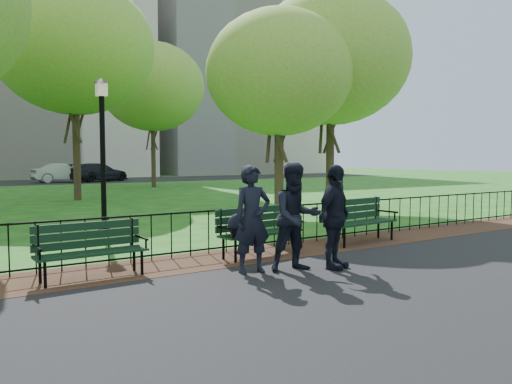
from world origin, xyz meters
TOP-DOWN VIEW (x-y plane):
  - ground at (0.00, 0.00)m, footprint 120.00×120.00m
  - asphalt_path at (0.00, -3.40)m, footprint 60.00×9.20m
  - dirt_strip at (0.00, 1.50)m, footprint 60.00×1.60m
  - far_street at (0.00, 35.00)m, footprint 70.00×9.00m
  - iron_fence at (0.00, 2.00)m, footprint 24.06×0.06m
  - apartment_mid at (2.00, 48.00)m, footprint 24.00×15.00m
  - apartment_east at (26.00, 48.00)m, footprint 20.00×15.00m
  - park_bench_main at (-0.06, 1.29)m, footprint 1.90×0.81m
  - park_bench_left_a at (-3.10, 1.28)m, footprint 1.75×0.59m
  - park_bench_right_a at (2.91, 1.39)m, footprint 1.96×0.78m
  - lamppost at (-1.65, 5.57)m, footprint 0.35×0.35m
  - tree_near_e at (4.55, 6.78)m, footprint 4.88×4.88m
  - tree_mid_e at (7.23, 7.26)m, footprint 5.76×5.76m
  - tree_far_c at (0.33, 16.58)m, footprint 7.08×7.08m
  - tree_far_e at (6.85, 23.93)m, footprint 6.66×6.66m
  - person_left at (-0.72, 0.19)m, footprint 0.71×0.51m
  - person_mid at (-0.01, -0.09)m, footprint 0.98×0.64m
  - person_right at (0.64, -0.33)m, footprint 1.15×0.83m
  - sedan_silver at (3.27, 33.62)m, footprint 4.58×1.93m
  - sedan_dark at (5.98, 33.59)m, footprint 5.44×3.85m

SIDE VIEW (x-z plane):
  - ground at x=0.00m, z-range 0.00..0.00m
  - asphalt_path at x=0.00m, z-range 0.00..0.01m
  - far_street at x=0.00m, z-range 0.00..0.01m
  - dirt_strip at x=0.00m, z-range 0.01..0.02m
  - iron_fence at x=0.00m, z-range 0.00..1.00m
  - park_bench_left_a at x=-3.10m, z-range 0.07..1.05m
  - park_bench_right_a at x=2.91m, z-range 0.08..1.16m
  - park_bench_main at x=-0.06m, z-range 0.11..1.16m
  - sedan_dark at x=5.98m, z-range 0.01..1.47m
  - sedan_silver at x=3.27m, z-range 0.01..1.48m
  - person_left at x=-0.72m, z-range 0.01..1.82m
  - person_right at x=0.64m, z-range 0.01..1.83m
  - person_mid at x=-0.01m, z-range 0.01..1.86m
  - lamppost at x=-1.65m, z-range 0.17..4.06m
  - tree_near_e at x=4.55m, z-range 1.32..8.11m
  - tree_mid_e at x=7.23m, z-range 1.56..9.58m
  - tree_far_e at x=6.85m, z-range 1.81..11.09m
  - tree_far_c at x=0.33m, z-range 1.92..11.79m
  - apartment_east at x=26.00m, z-range 0.00..24.00m
  - apartment_mid at x=2.00m, z-range 0.00..30.00m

